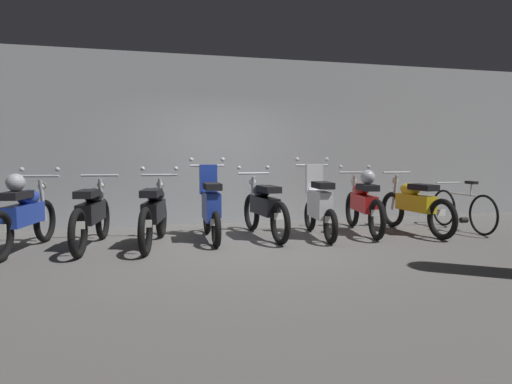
{
  "coord_description": "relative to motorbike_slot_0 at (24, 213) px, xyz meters",
  "views": [
    {
      "loc": [
        -1.36,
        -6.07,
        1.32
      ],
      "look_at": [
        0.26,
        0.5,
        0.75
      ],
      "focal_mm": 30.38,
      "sensor_mm": 36.0,
      "label": 1
    }
  ],
  "objects": [
    {
      "name": "motorbike_slot_7",
      "position": [
        6.1,
        0.01,
        -0.04
      ],
      "size": [
        0.56,
        1.95,
        1.03
      ],
      "color": "black",
      "rests_on": "ground"
    },
    {
      "name": "motorbike_slot_0",
      "position": [
        0.0,
        0.0,
        0.0
      ],
      "size": [
        0.63,
        1.93,
        1.15
      ],
      "color": "black",
      "rests_on": "ground"
    },
    {
      "name": "motorbike_slot_2",
      "position": [
        1.75,
        -0.03,
        -0.04
      ],
      "size": [
        0.61,
        1.93,
        1.15
      ],
      "color": "black",
      "rests_on": "ground"
    },
    {
      "name": "motorbike_slot_3",
      "position": [
        2.61,
        0.22,
        -0.0
      ],
      "size": [
        0.59,
        1.68,
        1.29
      ],
      "color": "black",
      "rests_on": "ground"
    },
    {
      "name": "back_wall",
      "position": [
        3.05,
        1.96,
        1.08
      ],
      "size": [
        16.0,
        0.3,
        3.21
      ],
      "primitive_type": "cube",
      "color": "#9EA0A3",
      "rests_on": "ground"
    },
    {
      "name": "ground_plane",
      "position": [
        3.05,
        -0.43,
        -0.53
      ],
      "size": [
        80.0,
        80.0,
        0.0
      ],
      "primitive_type": "plane",
      "color": "#565451"
    },
    {
      "name": "bicycle",
      "position": [
        7.06,
        0.01,
        -0.17
      ],
      "size": [
        0.5,
        1.73,
        0.89
      ],
      "color": "black",
      "rests_on": "ground"
    },
    {
      "name": "motorbike_slot_6",
      "position": [
        5.23,
        0.19,
        0.0
      ],
      "size": [
        0.59,
        1.94,
        1.15
      ],
      "color": "black",
      "rests_on": "ground"
    },
    {
      "name": "motorbike_slot_1",
      "position": [
        0.87,
        0.04,
        -0.04
      ],
      "size": [
        0.56,
        1.94,
        1.03
      ],
      "color": "black",
      "rests_on": "ground"
    },
    {
      "name": "motorbike_slot_5",
      "position": [
        4.36,
        0.05,
        -0.0
      ],
      "size": [
        0.59,
        1.68,
        1.29
      ],
      "color": "black",
      "rests_on": "ground"
    },
    {
      "name": "motorbike_slot_4",
      "position": [
        3.48,
        0.23,
        -0.04
      ],
      "size": [
        0.59,
        1.95,
        1.15
      ],
      "color": "black",
      "rests_on": "ground"
    }
  ]
}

